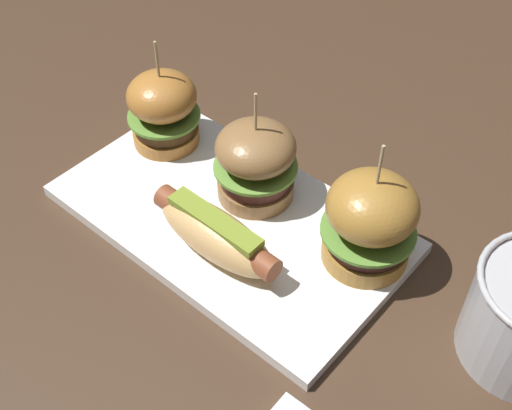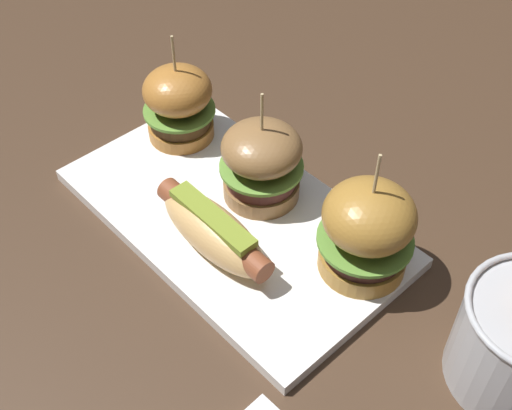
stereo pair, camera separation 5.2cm
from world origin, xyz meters
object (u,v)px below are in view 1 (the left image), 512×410
(hot_dog, at_px, (216,233))
(slider_center, at_px, (255,162))
(slider_left, at_px, (163,109))
(slider_right, at_px, (370,221))
(platter_main, at_px, (230,218))

(hot_dog, relative_size, slider_center, 1.15)
(hot_dog, relative_size, slider_left, 1.14)
(hot_dog, distance_m, slider_left, 0.19)
(slider_center, distance_m, slider_right, 0.15)
(slider_left, relative_size, slider_right, 0.93)
(hot_dog, height_order, slider_center, slider_center)
(platter_main, distance_m, slider_left, 0.16)
(slider_right, bearing_deg, hot_dog, -142.19)
(slider_left, distance_m, slider_center, 0.14)
(slider_center, bearing_deg, platter_main, -89.10)
(hot_dog, xyz_separation_m, slider_left, (-0.17, 0.09, 0.02))
(hot_dog, bearing_deg, slider_right, 37.81)
(slider_left, bearing_deg, platter_main, -16.57)
(platter_main, height_order, slider_left, slider_left)
(slider_center, bearing_deg, slider_left, -179.56)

